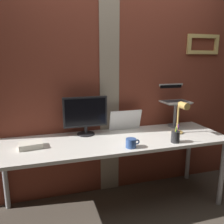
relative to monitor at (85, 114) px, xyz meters
name	(u,v)px	position (x,y,z in m)	size (l,w,h in m)	color
ground_plane	(129,207)	(0.38, -0.29, -0.95)	(6.00, 6.00, 0.00)	#4C4238
brick_wall_back	(116,77)	(0.38, 0.18, 0.35)	(3.16, 0.16, 2.60)	brown
desk	(115,145)	(0.24, -0.22, -0.28)	(2.24, 0.69, 0.73)	silver
monitor	(85,114)	(0.00, 0.00, 0.00)	(0.45, 0.18, 0.40)	black
laptop_stand	(175,110)	(1.04, 0.00, -0.03)	(0.28, 0.22, 0.28)	gray
laptop	(173,97)	(1.04, 0.06, 0.11)	(0.31, 0.27, 0.20)	silver
whiteboard_panel	(125,120)	(0.44, 0.03, -0.11)	(0.36, 0.02, 0.23)	white
desk_lamp	(181,114)	(0.93, -0.28, -0.01)	(0.12, 0.20, 0.35)	tan
pen_cup	(175,137)	(0.76, -0.47, -0.17)	(0.08, 0.08, 0.18)	#262628
coffee_mug	(131,143)	(0.32, -0.47, -0.18)	(0.13, 0.09, 0.08)	#2D4C8C
paper_clutter_stack	(31,145)	(-0.53, -0.22, -0.20)	(0.20, 0.14, 0.05)	silver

